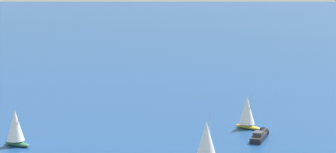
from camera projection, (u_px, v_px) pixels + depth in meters
sailboat_offshore at (247, 112)px, 183.69m from camera, size 5.00×8.23×10.30m
sailboat_ahead at (206, 148)px, 140.64m from camera, size 10.85×6.75×13.53m
sailboat_mid_cluster at (15, 127)px, 165.27m from camera, size 5.73×8.37×10.44m
motorboat_outer_ring_a at (260, 136)px, 172.48m from camera, size 10.92×8.04×3.20m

